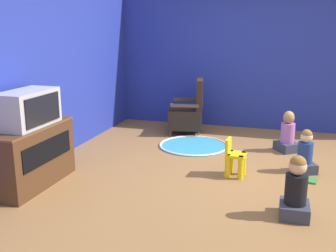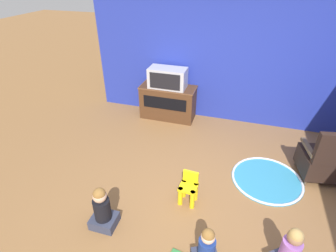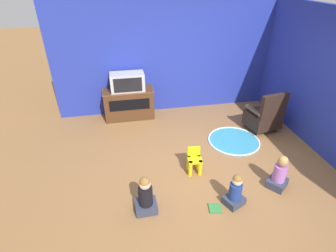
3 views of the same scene
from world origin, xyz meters
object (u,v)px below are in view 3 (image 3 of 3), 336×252
at_px(child_watching_left, 280,174).
at_px(book, 215,208).
at_px(tv_cabinet, 129,103).
at_px(black_armchair, 265,116).
at_px(child_watching_center, 146,197).
at_px(child_watching_right, 235,192).
at_px(television, 127,82).
at_px(yellow_kid_chair, 194,162).

relative_size(child_watching_left, book, 2.83).
distance_m(tv_cabinet, child_watching_left, 3.64).
xyz_separation_m(tv_cabinet, child_watching_left, (2.24, -2.87, -0.11)).
distance_m(tv_cabinet, book, 3.34).
height_order(black_armchair, child_watching_center, black_armchair).
xyz_separation_m(child_watching_left, child_watching_right, (-0.86, -0.22, -0.02)).
relative_size(tv_cabinet, television, 1.54).
bearing_deg(child_watching_center, yellow_kid_chair, 36.36).
relative_size(yellow_kid_chair, book, 2.19).
height_order(black_armchair, book, black_armchair).
bearing_deg(yellow_kid_chair, child_watching_left, -22.35).
distance_m(black_armchair, child_watching_right, 2.42).
height_order(tv_cabinet, television, television).
distance_m(television, book, 3.41).
relative_size(child_watching_center, book, 2.91).
height_order(black_armchair, child_watching_right, black_armchair).
bearing_deg(child_watching_left, tv_cabinet, 89.78).
bearing_deg(child_watching_right, television, 90.04).
xyz_separation_m(yellow_kid_chair, child_watching_center, (-0.94, -0.71, 0.06)).
distance_m(tv_cabinet, black_armchair, 3.10).
bearing_deg(yellow_kid_chair, black_armchair, 33.41).
distance_m(tv_cabinet, yellow_kid_chair, 2.46).
distance_m(television, yellow_kid_chair, 2.53).
xyz_separation_m(television, book, (1.07, -3.11, -0.91)).
height_order(child_watching_center, child_watching_right, child_watching_center).
xyz_separation_m(black_armchair, child_watching_right, (-1.49, -1.90, -0.12)).
relative_size(tv_cabinet, child_watching_right, 2.07).
bearing_deg(television, child_watching_center, -89.13).
xyz_separation_m(child_watching_center, child_watching_right, (1.34, -0.13, -0.03)).
height_order(television, black_armchair, television).
distance_m(child_watching_right, book, 0.39).
height_order(tv_cabinet, child_watching_center, tv_cabinet).
relative_size(television, book, 3.51).
relative_size(black_armchair, child_watching_right, 1.69).
bearing_deg(child_watching_right, yellow_kid_chair, 90.89).
xyz_separation_m(child_watching_right, book, (-0.31, -0.05, -0.23)).
height_order(tv_cabinet, yellow_kid_chair, tv_cabinet).
distance_m(television, child_watching_right, 3.43).
bearing_deg(child_watching_left, child_watching_center, 144.20).
bearing_deg(black_armchair, book, 36.78).
bearing_deg(child_watching_left, book, 155.00).
bearing_deg(tv_cabinet, child_watching_center, -89.14).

